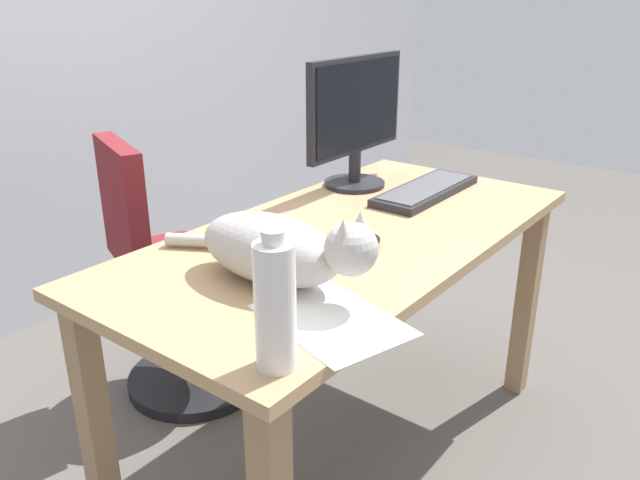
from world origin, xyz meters
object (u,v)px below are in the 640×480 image
object	(u,v)px
office_chair	(174,289)
cat	(278,248)
monitor	(356,117)
water_bottle	(275,305)
computer_mouse	(364,243)
keyboard	(426,190)

from	to	relation	value
office_chair	cat	world-z (taller)	cat
monitor	water_bottle	bearing A→B (deg)	-152.31
computer_mouse	water_bottle	xyz separation A→B (m)	(-0.53, -0.17, 0.10)
monitor	computer_mouse	xyz separation A→B (m)	(-0.44, -0.33, -0.21)
monitor	computer_mouse	world-z (taller)	monitor
office_chair	cat	distance (m)	0.89
office_chair	computer_mouse	bearing A→B (deg)	-90.69
office_chair	water_bottle	size ratio (longest dim) A/B	3.65
keyboard	computer_mouse	xyz separation A→B (m)	(-0.50, -0.10, 0.00)
computer_mouse	keyboard	bearing A→B (deg)	11.25
monitor	computer_mouse	size ratio (longest dim) A/B	4.37
keyboard	computer_mouse	size ratio (longest dim) A/B	4.00
keyboard	water_bottle	xyz separation A→B (m)	(-1.03, -0.27, 0.10)
office_chair	cat	bearing A→B (deg)	-111.17
monitor	cat	bearing A→B (deg)	-157.90
cat	water_bottle	distance (m)	0.34
monitor	cat	world-z (taller)	monitor
office_chair	keyboard	distance (m)	0.91
keyboard	cat	world-z (taller)	cat
office_chair	computer_mouse	size ratio (longest dim) A/B	8.31
monitor	cat	size ratio (longest dim) A/B	0.78
computer_mouse	water_bottle	size ratio (longest dim) A/B	0.44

